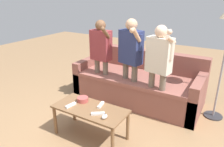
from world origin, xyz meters
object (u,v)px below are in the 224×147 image
game_remote_wand_far (71,105)px  player_right (159,62)px  couch (139,83)px  snack_bowl (83,99)px  coffee_table (90,112)px  game_remote_wand_spare (101,105)px  game_remote_wand_near (98,114)px  player_left (101,51)px  player_center (131,54)px  game_remote_nunchuk (105,117)px

game_remote_wand_far → player_right: bearing=51.5°
couch → snack_bowl: bearing=-102.4°
player_right → game_remote_wand_far: bearing=-128.5°
coffee_table → couch: bearing=86.6°
game_remote_wand_spare → game_remote_wand_near: bearing=-65.8°
couch → player_right: bearing=-41.8°
coffee_table → player_left: (-0.50, 1.02, 0.52)m
couch → player_left: player_left is taller
coffee_table → player_right: size_ratio=0.69×
player_left → player_center: 0.57m
game_remote_nunchuk → player_right: player_right is taller
game_remote_wand_spare → player_right: bearing=59.7°
coffee_table → player_center: (0.06, 1.02, 0.55)m
game_remote_nunchuk → game_remote_wand_near: 0.12m
coffee_table → player_right: (0.56, 0.92, 0.52)m
game_remote_wand_spare → couch: bearing=90.4°
player_center → game_remote_wand_near: bearing=-83.9°
coffee_table → game_remote_wand_spare: 0.17m
game_remote_wand_far → game_remote_wand_spare: bearing=31.9°
snack_bowl → game_remote_wand_far: size_ratio=0.94×
game_remote_wand_far → game_remote_nunchuk: bearing=-1.5°
snack_bowl → game_remote_nunchuk: size_ratio=1.73×
game_remote_wand_spare → player_left: bearing=123.2°
player_left → game_remote_wand_far: 1.23m
snack_bowl → game_remote_wand_spare: (0.28, 0.02, -0.01)m
game_remote_nunchuk → player_left: bearing=125.2°
snack_bowl → player_center: (0.25, 0.92, 0.46)m
snack_bowl → game_remote_wand_spare: size_ratio=0.92×
couch → player_center: size_ratio=1.49×
game_remote_wand_near → game_remote_wand_spare: (-0.09, 0.20, 0.00)m
player_left → player_right: size_ratio=0.99×
coffee_table → game_remote_wand_spare: game_remote_wand_spare is taller
couch → game_remote_wand_far: bearing=-102.8°
snack_bowl → game_remote_wand_far: bearing=-105.3°
couch → player_left: 0.90m
game_remote_nunchuk → player_center: (-0.23, 1.13, 0.47)m
player_center → game_remote_wand_far: 1.25m
coffee_table → game_remote_wand_near: (0.18, -0.08, 0.08)m
coffee_table → game_remote_wand_spare: bearing=52.5°
coffee_table → game_remote_wand_far: 0.27m
player_right → game_remote_wand_spare: bearing=-120.3°
couch → coffee_table: couch is taller
player_right → game_remote_wand_spare: (-0.47, -0.80, -0.45)m
coffee_table → player_center: player_center is taller
player_center → coffee_table: bearing=-93.4°
couch → coffee_table: size_ratio=2.25×
player_right → game_remote_wand_far: 1.37m
couch → player_center: bearing=-93.5°
player_center → player_right: (0.50, -0.10, -0.03)m
coffee_table → game_remote_wand_near: size_ratio=6.31×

